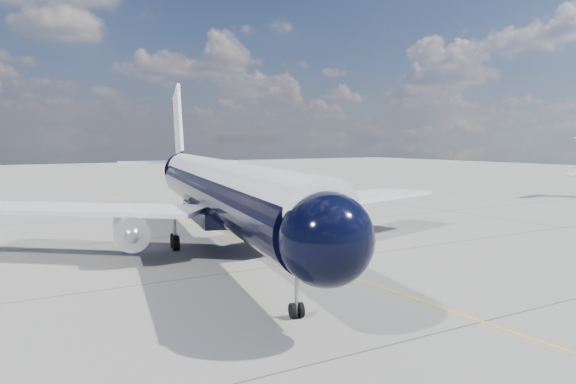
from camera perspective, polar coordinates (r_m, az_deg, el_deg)
ground at (r=56.84m, az=-9.28°, el=-3.35°), size 320.00×320.00×0.00m
taxiway_centerline at (r=52.29m, az=-7.20°, el=-4.07°), size 0.16×160.00×0.01m
main_airliner at (r=44.59m, az=-7.18°, el=0.31°), size 41.43×51.16×14.94m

